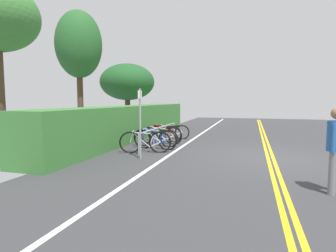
{
  "coord_description": "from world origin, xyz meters",
  "views": [
    {
      "loc": [
        -9.29,
        0.6,
        1.83
      ],
      "look_at": [
        0.61,
        3.57,
        0.85
      ],
      "focal_mm": 29.9,
      "sensor_mm": 36.0,
      "label": 1
    }
  ],
  "objects": [
    {
      "name": "bike_rack",
      "position": [
        1.34,
        4.15,
        0.55
      ],
      "size": [
        4.41,
        0.05,
        0.73
      ],
      "color": "#9EA0A5",
      "rests_on": "ground_plane"
    },
    {
      "name": "bicycle_2",
      "position": [
        0.97,
        4.2,
        0.34
      ],
      "size": [
        0.46,
        1.8,
        0.73
      ],
      "color": "black",
      "rests_on": "ground_plane"
    },
    {
      "name": "tree_far_right",
      "position": [
        6.93,
        8.14,
        2.91
      ],
      "size": [
        3.39,
        3.39,
        4.06
      ],
      "color": "#473323",
      "rests_on": "ground_plane"
    },
    {
      "name": "centre_line_yellow_inner",
      "position": [
        0.0,
        -0.08,
        0.0
      ],
      "size": [
        34.44,
        0.1,
        0.0
      ],
      "primitive_type": "cube",
      "color": "gold",
      "rests_on": "ground_plane"
    },
    {
      "name": "hedge_backdrop",
      "position": [
        2.84,
        6.04,
        0.77
      ],
      "size": [
        13.36,
        1.34,
        1.54
      ],
      "primitive_type": "cube",
      "color": "#387533",
      "rests_on": "ground_plane"
    },
    {
      "name": "pedestrian",
      "position": [
        -3.24,
        -0.97,
        0.97
      ],
      "size": [
        0.45,
        0.32,
        1.68
      ],
      "color": "slate",
      "rests_on": "ground_plane"
    },
    {
      "name": "bike_lane_stripe_white",
      "position": [
        0.0,
        3.17,
        0.0
      ],
      "size": [
        34.44,
        0.12,
        0.0
      ],
      "primitive_type": "cube",
      "color": "white",
      "rests_on": "ground_plane"
    },
    {
      "name": "bicycle_3",
      "position": [
        1.65,
        4.18,
        0.35
      ],
      "size": [
        0.46,
        1.77,
        0.75
      ],
      "color": "black",
      "rests_on": "ground_plane"
    },
    {
      "name": "ground_plane",
      "position": [
        0.0,
        0.0,
        -0.03
      ],
      "size": [
        38.27,
        11.72,
        0.05
      ],
      "primitive_type": "cube",
      "color": "#353538"
    },
    {
      "name": "bicycle_4",
      "position": [
        2.34,
        4.28,
        0.35
      ],
      "size": [
        0.52,
        1.7,
        0.75
      ],
      "color": "black",
      "rests_on": "ground_plane"
    },
    {
      "name": "bicycle_5",
      "position": [
        3.09,
        4.19,
        0.33
      ],
      "size": [
        0.6,
        1.71,
        0.71
      ],
      "color": "black",
      "rests_on": "ground_plane"
    },
    {
      "name": "bicycle_1",
      "position": [
        0.41,
        4.02,
        0.36
      ],
      "size": [
        0.46,
        1.74,
        0.76
      ],
      "color": "black",
      "rests_on": "ground_plane"
    },
    {
      "name": "bicycle_0",
      "position": [
        -0.38,
        4.1,
        0.37
      ],
      "size": [
        0.65,
        1.73,
        0.79
      ],
      "color": "black",
      "rests_on": "ground_plane"
    },
    {
      "name": "sign_post_near",
      "position": [
        -1.35,
        3.88,
        1.31
      ],
      "size": [
        0.36,
        0.08,
        2.16
      ],
      "color": "gray",
      "rests_on": "ground_plane"
    },
    {
      "name": "tree_mid",
      "position": [
        1.88,
        8.16,
        4.26
      ],
      "size": [
        2.07,
        2.07,
        5.81
      ],
      "color": "#473323",
      "rests_on": "ground_plane"
    },
    {
      "name": "centre_line_yellow_outer",
      "position": [
        0.0,
        0.08,
        0.0
      ],
      "size": [
        34.44,
        0.1,
        0.0
      ],
      "primitive_type": "cube",
      "color": "gold",
      "rests_on": "ground_plane"
    }
  ]
}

